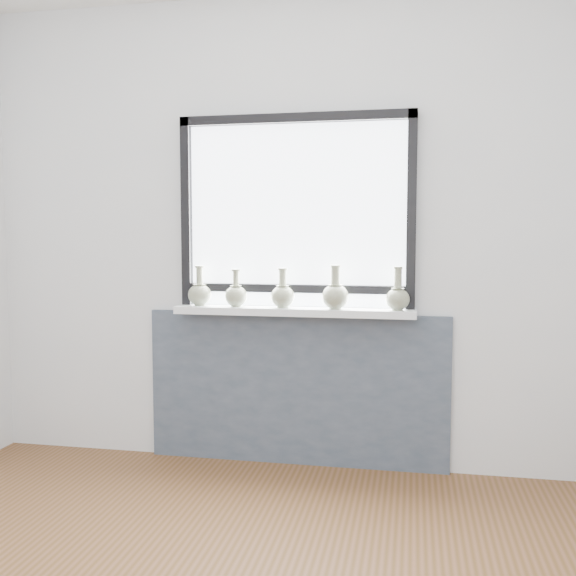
% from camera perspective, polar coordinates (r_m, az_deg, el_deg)
% --- Properties ---
extents(back_wall, '(3.60, 0.02, 2.60)m').
position_cam_1_polar(back_wall, '(3.58, 0.80, 4.81)').
color(back_wall, silver).
rests_on(back_wall, ground).
extents(apron_panel, '(1.70, 0.03, 0.86)m').
position_cam_1_polar(apron_panel, '(3.65, 0.70, -8.97)').
color(apron_panel, '#4E5667').
rests_on(apron_panel, ground).
extents(windowsill, '(1.32, 0.18, 0.04)m').
position_cam_1_polar(windowsill, '(3.50, 0.50, -2.07)').
color(windowsill, white).
rests_on(windowsill, apron_panel).
extents(window, '(1.30, 0.06, 1.05)m').
position_cam_1_polar(window, '(3.54, 0.70, 7.10)').
color(window, black).
rests_on(window, windowsill).
extents(vase_a, '(0.13, 0.13, 0.22)m').
position_cam_1_polar(vase_a, '(3.63, -7.85, -0.44)').
color(vase_a, gray).
rests_on(vase_a, windowsill).
extents(vase_b, '(0.13, 0.13, 0.21)m').
position_cam_1_polar(vase_b, '(3.55, -4.65, -0.58)').
color(vase_b, gray).
rests_on(vase_b, windowsill).
extents(vase_c, '(0.13, 0.13, 0.22)m').
position_cam_1_polar(vase_c, '(3.49, -0.48, -0.59)').
color(vase_c, gray).
rests_on(vase_c, windowsill).
extents(vase_d, '(0.14, 0.14, 0.24)m').
position_cam_1_polar(vase_d, '(3.43, 4.22, -0.57)').
color(vase_d, gray).
rests_on(vase_d, windowsill).
extents(vase_e, '(0.13, 0.13, 0.23)m').
position_cam_1_polar(vase_e, '(3.41, 9.71, -0.77)').
color(vase_e, gray).
rests_on(vase_e, windowsill).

